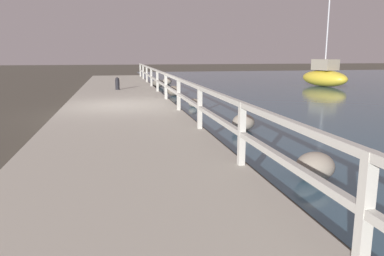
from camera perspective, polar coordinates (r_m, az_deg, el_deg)
The scene contains 11 objects.
ground_plane at distance 12.88m, azimuth -10.87°, elevation 2.00°, with size 120.00×120.00×0.00m, color #4C473D.
dock_walkway at distance 12.86m, azimuth -10.90°, elevation 2.71°, with size 3.72×36.00×0.32m.
railing at distance 12.90m, azimuth -3.15°, elevation 6.65°, with size 0.10×32.50×0.99m.
boulder_near_dock at distance 14.51m, azimuth 0.29°, elevation 3.87°, with size 0.42×0.38×0.32m.
boulder_mid_strip at distance 18.32m, azimuth -2.81°, elevation 5.68°, with size 0.66×0.60×0.50m.
boulder_far_strip at distance 25.02m, azimuth -3.80°, elevation 7.10°, with size 0.60×0.54×0.45m.
boulder_water_edge at distance 6.40m, azimuth 18.26°, elevation -5.57°, with size 0.63×0.56×0.47m.
boulder_upstream at distance 23.03m, azimuth -5.19°, elevation 6.80°, with size 0.68×0.61×0.51m.
boulder_downstream at distance 10.09m, azimuth 7.84°, elevation 0.87°, with size 0.60×0.54×0.45m.
mooring_bollard at distance 18.48m, azimuth -11.30°, elevation 6.67°, with size 0.20×0.20×0.59m.
sailboat_yellow at distance 25.02m, azimuth 19.53°, elevation 7.49°, with size 2.38×3.68×5.74m.
Camera 1 is at (-0.11, -12.72, 2.03)m, focal length 35.00 mm.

